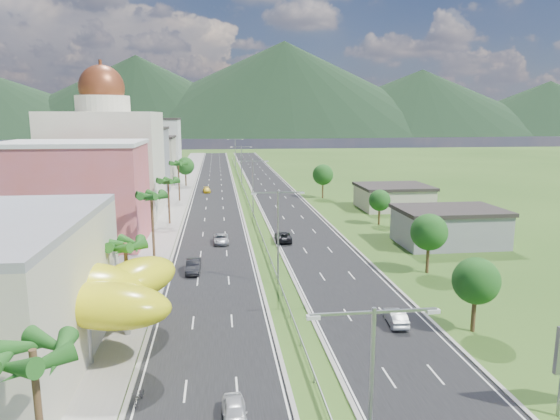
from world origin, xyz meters
name	(u,v)px	position (x,y,z in m)	size (l,w,h in m)	color
ground	(291,318)	(0.00, 0.00, 0.00)	(500.00, 500.00, 0.00)	#2D5119
road_left	(215,188)	(-7.50, 90.00, 0.02)	(11.00, 260.00, 0.04)	black
road_right	(270,187)	(7.50, 90.00, 0.02)	(11.00, 260.00, 0.04)	black
sidewalk_left	(179,188)	(-17.00, 90.00, 0.06)	(7.00, 260.00, 0.12)	gray
median_guardrail	(246,196)	(0.00, 71.99, 0.62)	(0.10, 216.06, 0.76)	gray
streetlight_median_a	(371,396)	(0.00, -25.00, 6.75)	(6.04, 0.25, 11.00)	gray
streetlight_median_b	(278,228)	(0.00, 10.00, 6.75)	(6.04, 0.25, 11.00)	gray
streetlight_median_c	(253,182)	(0.00, 50.00, 6.75)	(6.04, 0.25, 11.00)	gray
streetlight_median_d	(241,161)	(0.00, 95.00, 6.75)	(6.04, 0.25, 11.00)	gray
streetlight_median_e	(235,150)	(0.00, 140.00, 6.75)	(6.04, 0.25, 11.00)	gray
lime_canopy	(57,292)	(-20.00, -4.00, 4.99)	(18.00, 15.00, 7.40)	yellow
pink_shophouse	(75,196)	(-28.00, 32.00, 7.50)	(20.00, 15.00, 15.00)	#CB5753
domed_building	(106,157)	(-28.00, 55.00, 11.35)	(20.00, 20.00, 28.70)	beige
midrise_grey	(133,163)	(-27.00, 80.00, 8.00)	(16.00, 15.00, 16.00)	gray
midrise_beige	(146,161)	(-27.00, 102.00, 6.50)	(16.00, 15.00, 13.00)	#BBB49A
midrise_white	(155,147)	(-27.00, 125.00, 9.00)	(16.00, 15.00, 18.00)	silver
shed_near	(449,228)	(28.00, 25.00, 2.50)	(15.00, 10.00, 5.00)	gray
shed_far	(393,198)	(30.00, 55.00, 2.20)	(14.00, 12.00, 4.40)	#BBB49A
palm_tree_a	(33,359)	(-15.50, -22.00, 8.02)	(3.60, 3.60, 9.10)	#47301C
palm_tree_b	(125,247)	(-15.50, 2.00, 7.06)	(3.60, 3.60, 8.10)	#47301C
palm_tree_c	(151,198)	(-15.50, 22.00, 8.50)	(3.60, 3.60, 9.60)	#47301C
palm_tree_d	(168,183)	(-15.50, 45.00, 7.54)	(3.60, 3.60, 8.60)	#47301C
palm_tree_e	(178,165)	(-15.50, 70.00, 8.31)	(3.60, 3.60, 9.40)	#47301C
leafy_tree_lfar	(185,166)	(-15.50, 95.00, 5.58)	(4.90, 4.90, 8.05)	#47301C
leafy_tree_ra	(476,281)	(16.00, -5.00, 4.78)	(4.20, 4.20, 6.90)	#47301C
leafy_tree_rb	(429,232)	(19.00, 12.00, 5.18)	(4.55, 4.55, 7.47)	#47301C
leafy_tree_rc	(380,200)	(22.00, 40.00, 4.37)	(3.85, 3.85, 6.33)	#47301C
leafy_tree_rd	(323,175)	(18.00, 70.00, 5.58)	(4.90, 4.90, 8.05)	#47301C
mountain_ridge	(284,136)	(60.00, 450.00, 0.00)	(860.00, 140.00, 90.00)	black
car_white_near_left	(235,412)	(-5.97, -16.06, 0.70)	(1.56, 3.89, 1.32)	silver
car_dark_left	(193,266)	(-9.95, 15.64, 0.85)	(1.71, 4.89, 1.61)	black
car_silver_mid_left	(221,239)	(-6.40, 29.74, 0.73)	(2.28, 4.95, 1.38)	#9B9EA2
car_yellow_far_left	(207,190)	(-9.54, 82.07, 0.67)	(1.77, 4.36, 1.27)	gold
car_silver_right	(396,317)	(9.57, -2.69, 0.75)	(1.50, 4.31, 1.42)	#9DA0A4
car_dark_far_right	(283,237)	(3.20, 29.80, 0.79)	(2.48, 5.39, 1.50)	black
motorcycle	(139,395)	(-12.30, -13.19, 0.67)	(0.59, 1.96, 1.26)	black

